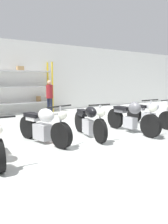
{
  "coord_description": "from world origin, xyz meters",
  "views": [
    {
      "loc": [
        -3.57,
        -4.95,
        1.63
      ],
      "look_at": [
        0.0,
        0.4,
        0.7
      ],
      "focal_mm": 35.0,
      "sensor_mm": 36.0,
      "label": 1
    }
  ],
  "objects_px": {
    "motorcycle_grey": "(132,117)",
    "shelving_rack": "(13,86)",
    "motorcycle_white": "(44,126)",
    "motorcycle_black": "(89,121)",
    "person_browsing": "(50,95)",
    "motorcycle_silver": "(150,114)"
  },
  "relations": [
    {
      "from": "motorcycle_white",
      "to": "motorcycle_silver",
      "type": "distance_m",
      "value": 4.09
    },
    {
      "from": "motorcycle_grey",
      "to": "motorcycle_silver",
      "type": "xyz_separation_m",
      "value": [
        1.32,
        0.41,
        -0.08
      ]
    },
    {
      "from": "motorcycle_white",
      "to": "motorcycle_grey",
      "type": "bearing_deg",
      "value": 66.29
    },
    {
      "from": "motorcycle_grey",
      "to": "person_browsing",
      "type": "height_order",
      "value": "person_browsing"
    },
    {
      "from": "shelving_rack",
      "to": "motorcycle_grey",
      "type": "distance_m",
      "value": 6.27
    },
    {
      "from": "motorcycle_white",
      "to": "motorcycle_grey",
      "type": "height_order",
      "value": "motorcycle_grey"
    },
    {
      "from": "motorcycle_white",
      "to": "motorcycle_black",
      "type": "xyz_separation_m",
      "value": [
        1.35,
        -0.16,
        0.02
      ]
    },
    {
      "from": "motorcycle_black",
      "to": "motorcycle_grey",
      "type": "xyz_separation_m",
      "value": [
        1.42,
        -0.3,
        0.03
      ]
    },
    {
      "from": "shelving_rack",
      "to": "motorcycle_black",
      "type": "relative_size",
      "value": 1.87
    },
    {
      "from": "motorcycle_silver",
      "to": "motorcycle_black",
      "type": "bearing_deg",
      "value": -87.7
    },
    {
      "from": "motorcycle_black",
      "to": "motorcycle_grey",
      "type": "height_order",
      "value": "motorcycle_grey"
    },
    {
      "from": "shelving_rack",
      "to": "person_browsing",
      "type": "distance_m",
      "value": 1.84
    },
    {
      "from": "motorcycle_white",
      "to": "motorcycle_black",
      "type": "relative_size",
      "value": 0.99
    },
    {
      "from": "motorcycle_grey",
      "to": "motorcycle_white",
      "type": "bearing_deg",
      "value": -99.55
    },
    {
      "from": "motorcycle_grey",
      "to": "shelving_rack",
      "type": "bearing_deg",
      "value": -161.19
    },
    {
      "from": "motorcycle_white",
      "to": "person_browsing",
      "type": "xyz_separation_m",
      "value": [
        2.18,
        4.3,
        0.51
      ]
    },
    {
      "from": "motorcycle_silver",
      "to": "person_browsing",
      "type": "distance_m",
      "value": 4.79
    },
    {
      "from": "motorcycle_grey",
      "to": "person_browsing",
      "type": "relative_size",
      "value": 1.33
    },
    {
      "from": "shelving_rack",
      "to": "motorcycle_grey",
      "type": "bearing_deg",
      "value": -71.23
    },
    {
      "from": "motorcycle_black",
      "to": "person_browsing",
      "type": "distance_m",
      "value": 4.57
    },
    {
      "from": "motorcycle_white",
      "to": "motorcycle_grey",
      "type": "relative_size",
      "value": 0.92
    },
    {
      "from": "shelving_rack",
      "to": "person_browsing",
      "type": "xyz_separation_m",
      "value": [
        1.41,
        -1.11,
        -0.43
      ]
    }
  ]
}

